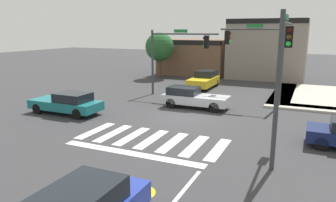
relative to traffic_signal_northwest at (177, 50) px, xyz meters
name	(u,v)px	position (x,y,z in m)	size (l,w,h in m)	color
ground_plane	(185,117)	(2.95, -5.56, -3.70)	(120.00, 120.00, 0.00)	#353538
crosswalk_near	(152,139)	(2.95, -10.06, -3.69)	(7.17, 2.94, 0.01)	silver
bike_detector_marking	(139,193)	(4.97, -14.92, -3.69)	(1.09, 1.09, 0.01)	yellow
curb_corner_northeast	(333,98)	(11.45, 3.86, -3.62)	(10.00, 10.60, 0.15)	#B2AA9E
storefront_row	(234,52)	(1.54, 13.27, -1.00)	(16.13, 6.35, 6.32)	brown
traffic_signal_northwest	(177,50)	(0.00, 0.00, 0.00)	(5.52, 0.32, 5.23)	#383A3D
traffic_signal_southeast	(283,60)	(8.70, -9.66, 0.34)	(0.32, 4.22, 5.90)	#383A3D
traffic_signal_northeast	(257,50)	(6.22, -0.60, 0.18)	(4.33, 0.32, 5.59)	#383A3D
car_silver	(193,97)	(2.53, -3.11, -2.99)	(4.44, 1.72, 1.39)	#B7BABF
car_yellow	(204,79)	(0.83, 4.55, -2.93)	(1.88, 4.19, 1.53)	gold
car_teal	(67,103)	(-4.10, -7.94, -3.00)	(4.66, 1.80, 1.39)	#196B70
roadside_tree	(160,47)	(-5.55, 8.44, -0.32)	(3.09, 3.09, 4.95)	#4C3823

